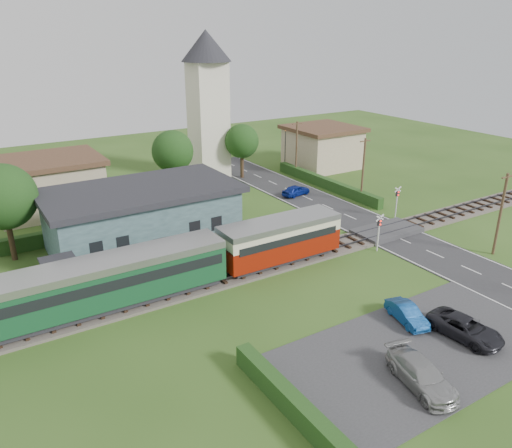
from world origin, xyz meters
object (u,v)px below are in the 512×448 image
station_building (142,217)px  car_park_blue (407,314)px  car_park_silver (421,375)px  equipment_hut (61,277)px  car_on_road (296,190)px  pedestrian_far (93,274)px  train (58,294)px  church_tower (208,94)px  crossing_signal_far (397,198)px  crossing_signal_near (379,227)px  house_west (48,184)px  car_park_dark (465,328)px  house_east (322,146)px  pedestrian_near (268,237)px

station_building → car_park_blue: 22.89m
car_park_silver → equipment_hut: bearing=137.7°
car_on_road → pedestrian_far: bearing=101.5°
train → church_tower: church_tower is taller
church_tower → car_on_road: church_tower is taller
station_building → crossing_signal_far: 24.51m
crossing_signal_near → car_park_silver: crossing_signal_near is taller
crossing_signal_near → house_west: bearing=130.1°
car_park_blue → pedestrian_far: size_ratio=1.88×
car_on_road → car_park_dark: (-7.78, -28.02, 0.07)m
crossing_signal_near → house_east: bearing=60.9°
crossing_signal_far → pedestrian_near: crossing_signal_far is taller
train → crossing_signal_far: 32.46m
car_on_road → car_park_silver: car_park_silver is taller
crossing_signal_far → car_park_dark: size_ratio=0.72×
pedestrian_far → car_park_silver: bearing=-131.4°
car_park_blue → car_park_silver: bearing=-117.3°
house_east → car_park_dark: size_ratio=1.93×
crossing_signal_near → car_on_road: size_ratio=0.94×
pedestrian_far → car_park_blue: bearing=-115.5°
church_tower → car_on_road: (4.43, -12.57, -9.58)m
car_park_silver → car_park_dark: (5.76, 1.63, -0.04)m
crossing_signal_near → crossing_signal_far: (7.20, 4.80, 0.00)m
equipment_hut → train: (-0.78, -3.20, 0.43)m
crossing_signal_far → car_park_blue: (-13.61, -13.89, -1.49)m
equipment_hut → pedestrian_far: (2.13, 0.05, -0.37)m
station_building → church_tower: church_tower is taller
car_on_road → pedestrian_far: (-25.30, -10.18, 0.73)m
house_west → car_on_road: house_west is taller
house_east → car_park_blue: house_east is taller
house_east → car_park_blue: bearing=-120.9°
car_park_blue → house_west: bearing=127.1°
car_park_blue → pedestrian_near: bearing=109.3°
car_park_blue → pedestrian_near: pedestrian_near is taller
station_building → house_east: 32.70m
station_building → car_park_dark: (11.65, -23.58, -1.98)m
crossing_signal_far → car_park_blue: crossing_signal_far is taller
car_park_dark → pedestrian_near: pedestrian_near is taller
equipment_hut → car_park_silver: (13.90, -19.41, -0.99)m
crossing_signal_near → pedestrian_far: 22.99m
car_on_road → car_park_dark: bearing=154.1°
car_on_road → car_park_blue: size_ratio=1.00×
station_building → church_tower: (15.00, 17.01, 7.53)m
house_west → pedestrian_near: bearing=-56.4°
crossing_signal_far → pedestrian_far: crossing_signal_far is taller
train → car_park_silver: size_ratio=9.25×
crossing_signal_near → pedestrian_far: (-22.27, 5.66, -0.76)m
equipment_hut → pedestrian_far: size_ratio=1.37×
pedestrian_far → equipment_hut: bearing=108.8°
crossing_signal_near → crossing_signal_far: 8.65m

